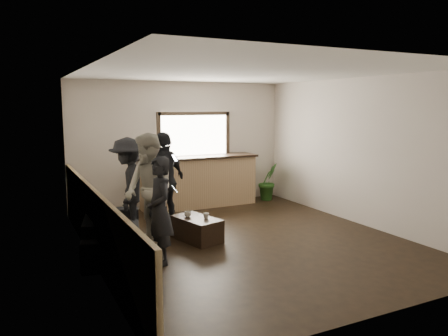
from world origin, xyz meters
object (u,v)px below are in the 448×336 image
sofa (113,230)px  cup_a (188,214)px  person_b (149,190)px  bar_counter (199,178)px  person_d (165,180)px  potted_plant (268,181)px  cup_b (206,216)px  person_c (128,186)px  person_a (160,211)px  coffee_table (197,229)px

sofa → cup_a: bearing=-78.1°
sofa → person_b: 0.84m
bar_counter → person_d: 1.85m
bar_counter → sofa: bearing=-138.0°
sofa → potted_plant: 4.66m
sofa → person_d: (1.15, 0.83, 0.58)m
cup_a → cup_b: size_ratio=1.18×
sofa → person_c: size_ratio=1.25×
sofa → potted_plant: bearing=-50.4°
person_b → person_c: person_b is taller
potted_plant → person_b: 4.22m
person_c → person_d: (0.70, 0.06, 0.04)m
person_a → person_d: 1.88m
coffee_table → person_d: (-0.21, 0.99, 0.70)m
cup_b → person_c: bearing=135.0°
bar_counter → coffee_table: 2.58m
cup_a → cup_b: same height
person_a → person_c: 1.69m
cup_a → person_d: size_ratio=0.07×
coffee_table → cup_b: size_ratio=8.79×
coffee_table → cup_b: bearing=-42.2°
potted_plant → person_a: bearing=-141.2°
coffee_table → cup_b: (0.12, -0.11, 0.24)m
cup_b → coffee_table: bearing=137.8°
person_b → cup_a: bearing=79.4°
potted_plant → sofa: bearing=-153.8°
cup_a → person_b: size_ratio=0.06×
bar_counter → person_a: 3.64m
bar_counter → person_a: size_ratio=1.73×
sofa → person_a: (0.47, -0.92, 0.46)m
bar_counter → potted_plant: (1.78, -0.11, -0.19)m
person_c → person_d: size_ratio=0.96×
person_c → cup_b: bearing=60.7°
person_b → person_d: person_b is taller
sofa → cup_a: size_ratio=18.23×
cup_a → person_a: 1.23m
person_b → person_a: bearing=-22.1°
person_d → sofa: bearing=1.3°
cup_a → potted_plant: 3.59m
potted_plant → cup_a: bearing=-144.5°
person_a → bar_counter: bearing=147.9°
potted_plant → person_d: size_ratio=0.50×
bar_counter → cup_b: (-0.91, -2.44, -0.20)m
potted_plant → cup_b: bearing=-139.2°
person_a → person_c: size_ratio=0.91×
coffee_table → potted_plant: (2.82, 2.21, 0.25)m
bar_counter → potted_plant: bar_counter is taller
person_a → person_b: bearing=172.8°
coffee_table → person_a: (-0.89, -0.76, 0.58)m
person_b → person_d: 1.08m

